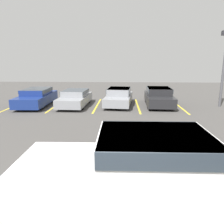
% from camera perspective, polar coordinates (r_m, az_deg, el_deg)
% --- Properties ---
extents(stall_stripe_a, '(0.12, 5.24, 0.01)m').
position_cam_1_polar(stall_stripe_a, '(17.62, -23.34, 1.79)').
color(stall_stripe_a, yellow).
rests_on(stall_stripe_a, ground_plane).
extents(stall_stripe_b, '(0.12, 5.24, 0.01)m').
position_cam_1_polar(stall_stripe_b, '(16.55, -14.10, 1.80)').
color(stall_stripe_b, yellow).
rests_on(stall_stripe_b, ground_plane).
extents(stall_stripe_c, '(0.12, 5.24, 0.01)m').
position_cam_1_polar(stall_stripe_c, '(15.95, -3.90, 1.76)').
color(stall_stripe_c, yellow).
rests_on(stall_stripe_c, ground_plane).
extents(stall_stripe_d, '(0.12, 5.24, 0.01)m').
position_cam_1_polar(stall_stripe_d, '(15.89, 6.73, 1.65)').
color(stall_stripe_d, yellow).
rests_on(stall_stripe_d, ground_plane).
extents(stall_stripe_e, '(0.12, 5.24, 0.01)m').
position_cam_1_polar(stall_stripe_e, '(16.38, 17.08, 1.50)').
color(stall_stripe_e, yellow).
rests_on(stall_stripe_e, ground_plane).
extents(pickup_truck, '(6.16, 2.03, 1.77)m').
position_cam_1_polar(pickup_truck, '(4.75, 14.73, -15.70)').
color(pickup_truck, white).
rests_on(pickup_truck, ground_plane).
extents(parked_sedan_a, '(1.96, 4.73, 1.22)m').
position_cam_1_polar(parked_sedan_a, '(16.71, -19.06, 3.84)').
color(parked_sedan_a, navy).
rests_on(parked_sedan_a, ground_plane).
extents(parked_sedan_b, '(1.88, 4.39, 1.14)m').
position_cam_1_polar(parked_sedan_b, '(15.89, -9.57, 3.79)').
color(parked_sedan_b, gray).
rests_on(parked_sedan_b, ground_plane).
extents(parked_sedan_c, '(2.13, 4.40, 1.24)m').
position_cam_1_polar(parked_sedan_c, '(15.93, 1.84, 4.17)').
color(parked_sedan_c, gray).
rests_on(parked_sedan_c, ground_plane).
extents(parked_sedan_d, '(1.95, 4.33, 1.29)m').
position_cam_1_polar(parked_sedan_d, '(16.15, 12.11, 4.08)').
color(parked_sedan_d, '#232326').
rests_on(parked_sedan_d, ground_plane).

